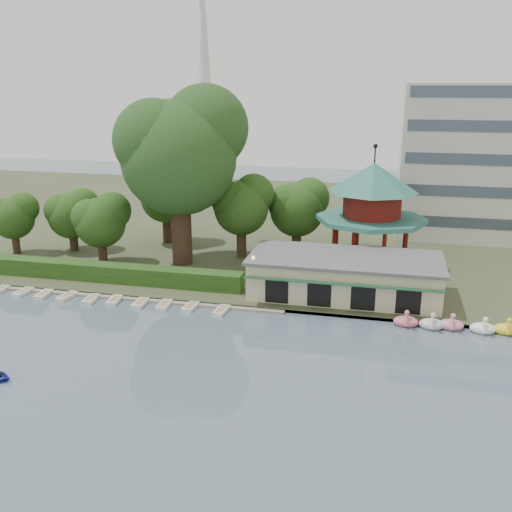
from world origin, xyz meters
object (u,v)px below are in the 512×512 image
(dock, at_px, (117,296))
(pavilion, at_px, (372,205))
(boathouse, at_px, (345,275))
(big_tree, at_px, (181,148))

(dock, bearing_deg, pavilion, 31.66)
(dock, distance_m, boathouse, 22.62)
(dock, distance_m, pavilion, 29.14)
(pavilion, bearing_deg, boathouse, -101.28)
(dock, bearing_deg, big_tree, 73.92)
(dock, bearing_deg, boathouse, 12.24)
(boathouse, relative_size, big_tree, 0.93)
(dock, height_order, boathouse, boathouse)
(dock, xyz_separation_m, boathouse, (22.00, 4.77, 2.25))
(pavilion, relative_size, big_tree, 0.67)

